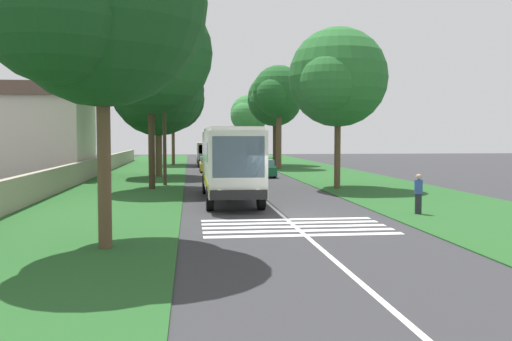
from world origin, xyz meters
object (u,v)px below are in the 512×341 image
object	(u,v)px
trailing_car_2	(206,161)
roadside_tree_right_2	(277,93)
trailing_minibus_0	(206,150)
roadside_building	(26,131)
pedestrian	(418,193)
roadside_tree_left_2	(171,101)
roadside_tree_left_3	(156,92)
roadside_tree_right_1	(248,115)
utility_pole	(164,121)
roadside_tree_left_1	(95,8)
trailing_car_1	(209,165)
roadside_tree_right_3	(335,80)
roadside_tree_right_0	(273,101)
coach_bus	(229,159)
trailing_car_0	(263,169)
roadside_tree_left_0	(148,57)

from	to	relation	value
trailing_car_2	roadside_tree_right_2	distance (m)	10.87
trailing_minibus_0	roadside_building	distance (m)	27.51
roadside_tree_right_2	pedestrian	distance (m)	34.72
roadside_tree_left_2	roadside_tree_right_2	xyz separation A→B (m)	(-8.58, -10.93, 0.29)
roadside_tree_left_2	roadside_tree_left_3	world-z (taller)	roadside_tree_left_2
roadside_tree_right_1	pedestrian	world-z (taller)	roadside_tree_right_1
roadside_tree_left_2	utility_pole	size ratio (longest dim) A/B	1.34
trailing_car_2	roadside_tree_right_2	size ratio (longest dim) A/B	0.41
roadside_tree_left_1	roadside_tree_right_2	xyz separation A→B (m)	(39.86, -11.51, 0.65)
trailing_car_1	pedestrian	distance (m)	30.86
roadside_tree_right_3	roadside_tree_left_1	bearing A→B (deg)	146.71
roadside_building	trailing_minibus_0	bearing A→B (deg)	-33.06
roadside_tree_right_0	roadside_tree_right_1	bearing A→B (deg)	1.67
trailing_car_2	roadside_building	xyz separation A→B (m)	(-14.17, 14.78, 3.07)
coach_bus	trailing_car_0	bearing A→B (deg)	-13.19
trailing_car_1	trailing_car_2	bearing A→B (deg)	0.29
roadside_tree_left_0	roadside_building	xyz separation A→B (m)	(11.29, 10.51, -4.48)
roadside_tree_left_2	utility_pole	distance (m)	27.37
trailing_car_1	roadside_tree_right_1	size ratio (longest dim) A/B	0.45
roadside_tree_left_3	roadside_tree_right_1	world-z (taller)	roadside_tree_left_3
trailing_car_0	pedestrian	world-z (taller)	pedestrian
roadside_tree_left_3	roadside_tree_right_1	bearing A→B (deg)	-16.82
trailing_car_2	roadside_tree_right_3	size ratio (longest dim) A/B	0.43
roadside_tree_left_3	roadside_tree_right_0	distance (m)	20.73
trailing_car_1	roadside_tree_left_0	size ratio (longest dim) A/B	0.35
trailing_minibus_0	roadside_tree_right_3	world-z (taller)	roadside_tree_right_3
roadside_tree_left_0	pedestrian	world-z (taller)	roadside_tree_left_0
roadside_tree_right_2	pedestrian	size ratio (longest dim) A/B	6.17
roadside_tree_left_1	pedestrian	bearing A→B (deg)	-64.60
roadside_tree_right_2	utility_pole	xyz separation A→B (m)	(-18.62, 10.52, -3.32)
roadside_tree_left_2	roadside_building	bearing A→B (deg)	149.22
roadside_tree_right_0	trailing_car_0	bearing A→B (deg)	168.94
roadside_tree_right_0	pedestrian	xyz separation A→B (m)	(-40.68, -0.16, -6.40)
roadside_tree_left_1	roadside_tree_right_0	distance (m)	48.01
roadside_tree_left_2	roadside_tree_left_3	size ratio (longest dim) A/B	1.03
trailing_car_2	utility_pole	size ratio (longest dim) A/B	0.52
roadside_tree_right_3	roadside_building	xyz separation A→B (m)	(12.15, 22.12, -3.07)
pedestrian	roadside_tree_right_3	bearing A→B (deg)	2.20
trailing_minibus_0	roadside_tree_left_3	distance (m)	24.42
roadside_tree_right_3	utility_pole	xyz separation A→B (m)	(3.35, 10.76, -2.48)
utility_pole	pedestrian	world-z (taller)	utility_pole
trailing_car_2	roadside_tree_right_2	bearing A→B (deg)	-121.51
roadside_tree_right_0	roadside_tree_right_2	xyz separation A→B (m)	(-6.62, 0.54, 0.33)
trailing_car_0	roadside_tree_left_2	size ratio (longest dim) A/B	0.39
roadside_tree_left_1	trailing_minibus_0	bearing A→B (deg)	-4.94
trailing_car_2	trailing_minibus_0	size ratio (longest dim) A/B	0.72
coach_bus	trailing_car_2	bearing A→B (deg)	0.48
trailing_car_2	utility_pole	bearing A→B (deg)	171.54
trailing_car_1	trailing_minibus_0	size ratio (longest dim) A/B	0.72
trailing_minibus_0	trailing_car_0	bearing A→B (deg)	-170.72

